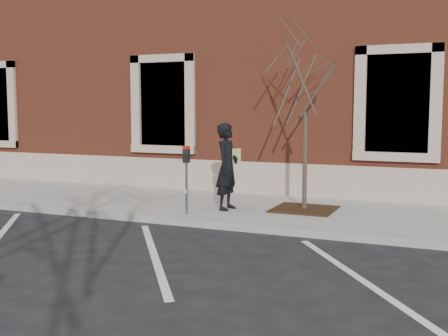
% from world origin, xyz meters
% --- Properties ---
extents(ground, '(120.00, 120.00, 0.00)m').
position_xyz_m(ground, '(0.00, 0.00, 0.00)').
color(ground, '#28282B').
rests_on(ground, ground).
extents(sidewalk_near, '(40.00, 3.50, 0.15)m').
position_xyz_m(sidewalk_near, '(0.00, 1.75, 0.07)').
color(sidewalk_near, '#ABA7A0').
rests_on(sidewalk_near, ground).
extents(curb_near, '(40.00, 0.12, 0.15)m').
position_xyz_m(curb_near, '(0.00, -0.05, 0.07)').
color(curb_near, '#9E9E99').
rests_on(curb_near, ground).
extents(parking_stripes, '(28.00, 4.40, 0.01)m').
position_xyz_m(parking_stripes, '(0.00, -2.20, 0.00)').
color(parking_stripes, silver).
rests_on(parking_stripes, ground).
extents(building_civic, '(40.00, 8.62, 8.00)m').
position_xyz_m(building_civic, '(0.00, 7.74, 4.00)').
color(building_civic, brown).
rests_on(building_civic, ground).
extents(man, '(0.45, 0.68, 1.83)m').
position_xyz_m(man, '(-0.17, 1.16, 1.07)').
color(man, black).
rests_on(man, sidewalk_near).
extents(parking_meter, '(0.13, 0.10, 1.39)m').
position_xyz_m(parking_meter, '(-0.71, 0.33, 1.12)').
color(parking_meter, '#595B60').
rests_on(parking_meter, sidewalk_near).
extents(tree_grate, '(1.27, 1.27, 0.03)m').
position_xyz_m(tree_grate, '(1.35, 1.75, 0.17)').
color(tree_grate, '#362111').
rests_on(tree_grate, sidewalk_near).
extents(sapling, '(2.28, 2.28, 3.80)m').
position_xyz_m(sapling, '(1.35, 1.75, 2.80)').
color(sapling, brown).
rests_on(sapling, sidewalk_near).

